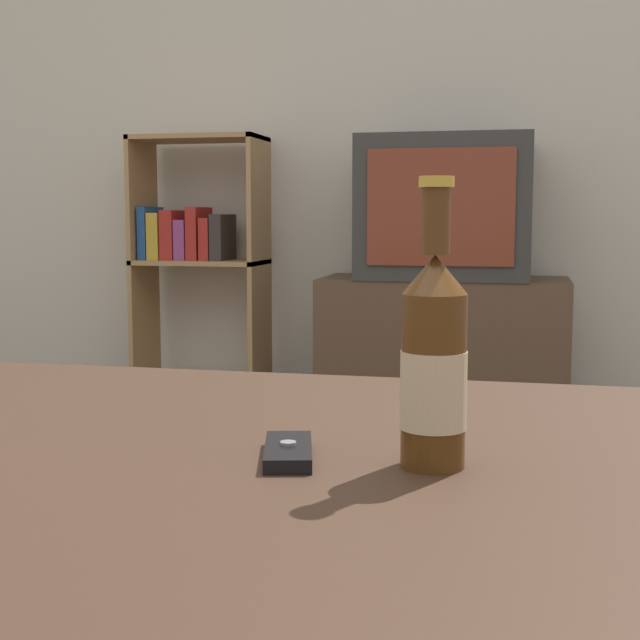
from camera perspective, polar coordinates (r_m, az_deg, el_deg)
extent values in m
cube|color=beige|center=(3.91, 8.00, 14.95)|extent=(8.00, 0.05, 2.60)
cube|color=#332116|center=(0.93, -8.97, -9.29)|extent=(1.07, 0.89, 0.04)
cylinder|color=black|center=(1.32, 18.72, -16.11)|extent=(0.07, 0.07, 0.46)
cube|color=#4C3828|center=(3.60, 7.90, -1.20)|extent=(0.97, 0.45, 0.49)
cube|color=#2D2D2D|center=(3.57, 8.04, 7.12)|extent=(0.66, 0.46, 0.55)
cube|color=maroon|center=(3.33, 7.70, 7.16)|extent=(0.54, 0.01, 0.43)
cube|color=#99754C|center=(3.99, -11.24, 3.70)|extent=(0.02, 0.30, 1.07)
cube|color=#99754C|center=(3.80, -3.89, 3.68)|extent=(0.02, 0.30, 1.07)
cube|color=#99754C|center=(3.95, -7.54, -3.94)|extent=(0.55, 0.30, 0.02)
cube|color=#99754C|center=(3.89, -7.65, 3.70)|extent=(0.55, 0.30, 0.02)
cube|color=#99754C|center=(3.90, -7.77, 11.44)|extent=(0.55, 0.30, 0.02)
cube|color=navy|center=(3.97, -10.78, 5.49)|extent=(0.04, 0.21, 0.23)
cube|color=#B7932D|center=(3.95, -10.12, 5.30)|extent=(0.05, 0.21, 0.20)
cube|color=maroon|center=(3.93, -9.28, 5.40)|extent=(0.06, 0.21, 0.21)
cube|color=#7F3875|center=(3.90, -8.48, 5.10)|extent=(0.05, 0.21, 0.17)
cube|color=maroon|center=(3.88, -7.74, 5.51)|extent=(0.05, 0.21, 0.23)
cube|color=maroon|center=(3.87, -6.97, 5.17)|extent=(0.04, 0.21, 0.18)
cube|color=#2D2828|center=(3.85, -6.23, 5.29)|extent=(0.05, 0.21, 0.20)
cylinder|color=#47280F|center=(0.84, 7.28, -3.90)|extent=(0.06, 0.06, 0.16)
cylinder|color=tan|center=(0.84, 7.27, -4.45)|extent=(0.06, 0.06, 0.07)
cone|color=#47280F|center=(0.82, 7.38, 2.92)|extent=(0.06, 0.06, 0.04)
cylinder|color=#47280F|center=(0.82, 7.43, 6.30)|extent=(0.03, 0.03, 0.06)
cylinder|color=#B79333|center=(0.82, 7.47, 8.77)|extent=(0.03, 0.03, 0.01)
cube|color=black|center=(0.87, -2.05, -8.42)|extent=(0.07, 0.12, 0.01)
cylinder|color=slate|center=(0.87, -2.05, -7.88)|extent=(0.02, 0.02, 0.00)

